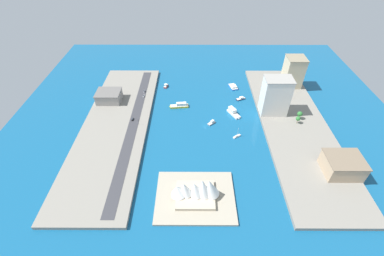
% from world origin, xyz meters
% --- Properties ---
extents(ground_plane, '(440.00, 440.00, 0.00)m').
position_xyz_m(ground_plane, '(0.00, 0.00, 0.00)').
color(ground_plane, '#145684').
extents(quay_west, '(70.00, 240.00, 3.49)m').
position_xyz_m(quay_west, '(-97.41, 0.00, 1.74)').
color(quay_west, gray).
rests_on(quay_west, ground_plane).
extents(quay_east, '(70.00, 240.00, 3.49)m').
position_xyz_m(quay_east, '(97.41, 0.00, 1.74)').
color(quay_east, gray).
rests_on(quay_east, ground_plane).
extents(peninsula_point, '(64.56, 51.02, 2.00)m').
position_xyz_m(peninsula_point, '(11.25, 91.26, 1.00)').
color(peninsula_point, '#A89E89').
rests_on(peninsula_point, ground_plane).
extents(road_strip, '(10.59, 228.00, 0.15)m').
position_xyz_m(road_strip, '(77.73, 0.00, 3.56)').
color(road_strip, '#38383D').
rests_on(road_strip, quay_east).
extents(catamaran_blue, '(12.08, 17.60, 3.67)m').
position_xyz_m(catamaran_blue, '(-40.24, -79.98, 1.43)').
color(catamaran_blue, blue).
rests_on(catamaran_blue, ground_plane).
extents(tugboat_red, '(5.37, 11.14, 4.44)m').
position_xyz_m(tugboat_red, '(49.38, -81.75, 1.63)').
color(tugboat_red, red).
rests_on(tugboat_red, ground_plane).
extents(sailboat_small_white, '(9.16, 7.12, 12.16)m').
position_xyz_m(sailboat_small_white, '(-32.71, 16.91, 0.94)').
color(sailboat_small_white, white).
rests_on(sailboat_small_white, ground_plane).
extents(ferry_white_commuter, '(14.62, 20.12, 7.08)m').
position_xyz_m(ferry_white_commuter, '(-33.07, -22.54, 2.76)').
color(ferry_white_commuter, silver).
rests_on(ferry_white_commuter, ground_plane).
extents(patrol_launch_navy, '(12.68, 8.45, 3.61)m').
position_xyz_m(patrol_launch_navy, '(-46.22, -52.18, 1.27)').
color(patrol_launch_navy, '#1E284C').
rests_on(patrol_launch_navy, ground_plane).
extents(yacht_sleek_gray, '(9.32, 8.95, 3.90)m').
position_xyz_m(yacht_sleek_gray, '(-7.40, -4.65, 1.38)').
color(yacht_sleek_gray, '#999EA3').
rests_on(yacht_sleek_gray, ground_plane).
extents(ferry_yellow_fast, '(23.37, 8.50, 5.90)m').
position_xyz_m(ferry_yellow_fast, '(28.85, -35.98, 2.23)').
color(ferry_yellow_fast, yellow).
rests_on(ferry_yellow_fast, ground_plane).
extents(apartment_midrise_tan, '(31.84, 26.81, 16.19)m').
position_xyz_m(apartment_midrise_tan, '(-117.37, 65.73, 11.62)').
color(apartment_midrise_tan, tan).
rests_on(apartment_midrise_tan, quay_west).
extents(hotel_broad_white, '(29.81, 20.60, 43.09)m').
position_xyz_m(hotel_broad_white, '(-77.17, -22.24, 25.06)').
color(hotel_broad_white, silver).
rests_on(hotel_broad_white, quay_west).
extents(carpark_squat_concrete, '(28.58, 24.00, 12.31)m').
position_xyz_m(carpark_squat_concrete, '(114.12, -44.09, 9.68)').
color(carpark_squat_concrete, gray).
rests_on(carpark_squat_concrete, quay_east).
extents(office_block_beige, '(23.12, 23.37, 38.37)m').
position_xyz_m(office_block_beige, '(-114.74, -81.50, 22.70)').
color(office_block_beige, '#C6B793').
rests_on(office_block_beige, quay_west).
extents(sedan_silver, '(1.86, 4.51, 1.67)m').
position_xyz_m(sedan_silver, '(75.11, -63.47, 4.44)').
color(sedan_silver, black).
rests_on(sedan_silver, road_strip).
extents(suv_black, '(1.90, 4.60, 1.54)m').
position_xyz_m(suv_black, '(79.85, -6.56, 4.40)').
color(suv_black, black).
rests_on(suv_black, road_strip).
extents(van_white, '(2.09, 4.35, 1.44)m').
position_xyz_m(van_white, '(74.25, -52.79, 4.36)').
color(van_white, black).
rests_on(van_white, road_strip).
extents(traffic_light_waterfront, '(0.36, 0.36, 6.50)m').
position_xyz_m(traffic_light_waterfront, '(71.56, 1.32, 7.83)').
color(traffic_light_waterfront, black).
rests_on(traffic_light_waterfront, quay_east).
extents(opera_landmark, '(40.80, 27.74, 21.42)m').
position_xyz_m(opera_landmark, '(10.24, 91.26, 10.41)').
color(opera_landmark, '#BCAD93').
rests_on(opera_landmark, peninsula_point).
extents(park_tree_cluster, '(9.39, 12.87, 9.57)m').
position_xyz_m(park_tree_cluster, '(-102.38, -6.35, 10.01)').
color(park_tree_cluster, brown).
rests_on(park_tree_cluster, quay_west).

